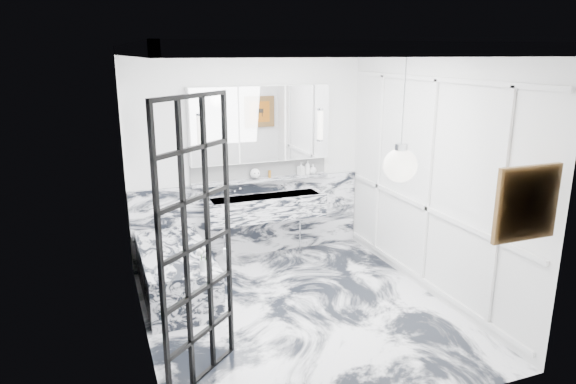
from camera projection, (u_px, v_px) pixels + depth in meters
name	position (u px, v px, depth m)	size (l,w,h in m)	color
floor	(299.00, 311.00, 5.59)	(3.60, 3.60, 0.00)	white
ceiling	(300.00, 45.00, 4.85)	(3.60, 3.60, 0.00)	white
wall_back	(249.00, 155.00, 6.85)	(3.60, 3.60, 0.00)	white
wall_front	(396.00, 248.00, 3.60)	(3.60, 3.60, 0.00)	white
wall_left	(137.00, 203.00, 4.67)	(3.60, 3.60, 0.00)	white
wall_right	(431.00, 174.00, 5.78)	(3.60, 3.60, 0.00)	white
marble_clad_back	(251.00, 218.00, 7.05)	(3.18, 0.05, 1.05)	white
marble_clad_left	(139.00, 209.00, 4.69)	(0.02, 3.56, 2.68)	white
panel_molding	(429.00, 183.00, 5.80)	(0.03, 3.40, 2.30)	white
soap_bottle_a	(308.00, 167.00, 7.10)	(0.07, 0.07, 0.19)	#8C5919
soap_bottle_b	(301.00, 169.00, 7.07)	(0.08, 0.08, 0.18)	#4C4C51
soap_bottle_c	(313.00, 169.00, 7.14)	(0.11, 0.11, 0.14)	silver
face_pot	(255.00, 173.00, 6.85)	(0.14, 0.14, 0.14)	white
amber_bottle	(270.00, 174.00, 6.92)	(0.04, 0.04, 0.10)	#8C5919
flower_vase	(204.00, 265.00, 5.29)	(0.09, 0.09, 0.12)	silver
crittall_door	(197.00, 246.00, 4.17)	(0.88, 0.04, 2.41)	black
artwork	(527.00, 203.00, 4.00)	(0.51, 0.05, 0.51)	#B86212
pendant_light	(400.00, 166.00, 3.94)	(0.26, 0.26, 0.26)	white
trough_sink	(266.00, 207.00, 6.85)	(1.60, 0.45, 0.30)	silver
ledge	(262.00, 180.00, 6.91)	(1.90, 0.14, 0.04)	silver
subway_tile	(260.00, 169.00, 6.93)	(1.90, 0.03, 0.23)	white
mirror_cabinet	(261.00, 124.00, 6.72)	(1.90, 0.16, 1.00)	white
sconce_left	(200.00, 131.00, 6.36)	(0.07, 0.07, 0.40)	white
sconce_right	(321.00, 125.00, 6.93)	(0.07, 0.07, 0.40)	white
bathtub	(176.00, 272.00, 5.92)	(0.75, 1.65, 0.55)	silver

